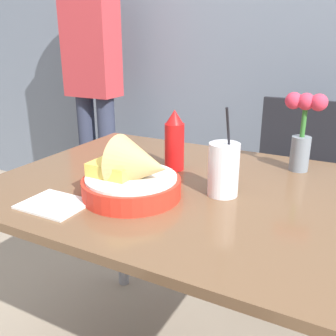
{
  "coord_description": "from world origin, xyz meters",
  "views": [
    {
      "loc": [
        0.42,
        -0.93,
        1.17
      ],
      "look_at": [
        -0.06,
        -0.04,
        0.82
      ],
      "focal_mm": 40.0,
      "sensor_mm": 36.0,
      "label": 1
    }
  ],
  "objects_px": {
    "flower_vase": "(303,127)",
    "ketchup_bottle": "(174,141)",
    "chair_far_window": "(296,181)",
    "drink_cup": "(223,171)",
    "person_standing": "(92,69)",
    "food_basket": "(134,177)"
  },
  "relations": [
    {
      "from": "drink_cup",
      "to": "flower_vase",
      "type": "bearing_deg",
      "value": 64.07
    },
    {
      "from": "ketchup_bottle",
      "to": "person_standing",
      "type": "xyz_separation_m",
      "value": [
        -0.97,
        0.8,
        0.14
      ]
    },
    {
      "from": "flower_vase",
      "to": "chair_far_window",
      "type": "bearing_deg",
      "value": 98.07
    },
    {
      "from": "food_basket",
      "to": "ketchup_bottle",
      "type": "relative_size",
      "value": 1.36
    },
    {
      "from": "drink_cup",
      "to": "food_basket",
      "type": "bearing_deg",
      "value": -147.41
    },
    {
      "from": "food_basket",
      "to": "drink_cup",
      "type": "bearing_deg",
      "value": 32.59
    },
    {
      "from": "chair_far_window",
      "to": "person_standing",
      "type": "relative_size",
      "value": 0.53
    },
    {
      "from": "ketchup_bottle",
      "to": "flower_vase",
      "type": "xyz_separation_m",
      "value": [
        0.36,
        0.18,
        0.05
      ]
    },
    {
      "from": "flower_vase",
      "to": "person_standing",
      "type": "height_order",
      "value": "person_standing"
    },
    {
      "from": "flower_vase",
      "to": "ketchup_bottle",
      "type": "bearing_deg",
      "value": -153.47
    },
    {
      "from": "chair_far_window",
      "to": "flower_vase",
      "type": "bearing_deg",
      "value": -81.93
    },
    {
      "from": "ketchup_bottle",
      "to": "person_standing",
      "type": "bearing_deg",
      "value": 140.33
    },
    {
      "from": "chair_far_window",
      "to": "ketchup_bottle",
      "type": "distance_m",
      "value": 0.81
    },
    {
      "from": "drink_cup",
      "to": "person_standing",
      "type": "relative_size",
      "value": 0.15
    },
    {
      "from": "food_basket",
      "to": "flower_vase",
      "type": "height_order",
      "value": "flower_vase"
    },
    {
      "from": "food_basket",
      "to": "ketchup_bottle",
      "type": "height_order",
      "value": "ketchup_bottle"
    },
    {
      "from": "ketchup_bottle",
      "to": "person_standing",
      "type": "distance_m",
      "value": 1.26
    },
    {
      "from": "ketchup_bottle",
      "to": "flower_vase",
      "type": "distance_m",
      "value": 0.41
    },
    {
      "from": "drink_cup",
      "to": "flower_vase",
      "type": "xyz_separation_m",
      "value": [
        0.15,
        0.31,
        0.08
      ]
    },
    {
      "from": "food_basket",
      "to": "ketchup_bottle",
      "type": "distance_m",
      "value": 0.26
    },
    {
      "from": "drink_cup",
      "to": "person_standing",
      "type": "bearing_deg",
      "value": 141.85
    },
    {
      "from": "food_basket",
      "to": "drink_cup",
      "type": "distance_m",
      "value": 0.24
    }
  ]
}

